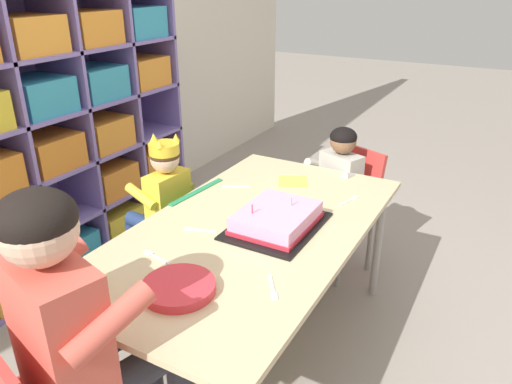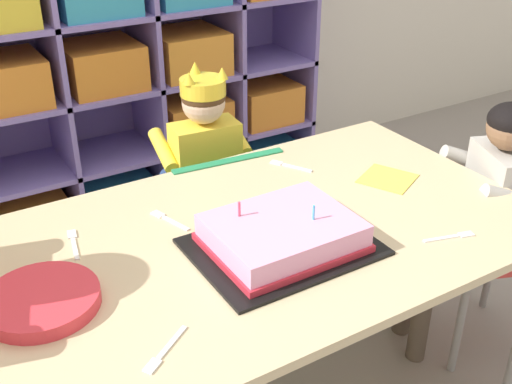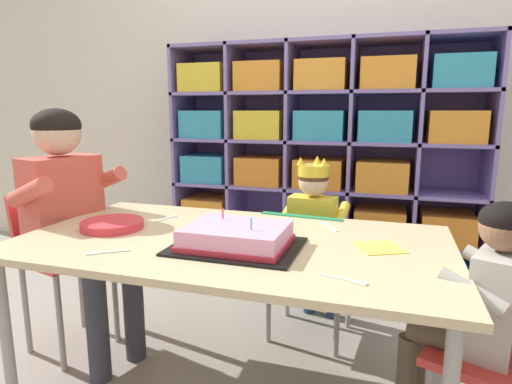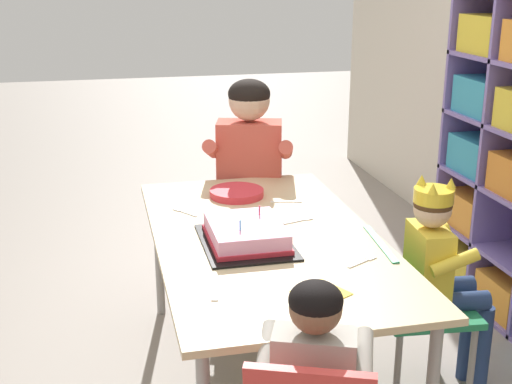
% 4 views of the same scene
% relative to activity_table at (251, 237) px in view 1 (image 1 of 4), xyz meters
% --- Properties ---
extents(ground, '(16.00, 16.00, 0.00)m').
position_rel_activity_table_xyz_m(ground, '(0.00, 0.00, -0.57)').
color(ground, gray).
extents(storage_cubby_shelf, '(1.85, 0.36, 1.44)m').
position_rel_activity_table_xyz_m(storage_cubby_shelf, '(0.09, 1.28, 0.14)').
color(storage_cubby_shelf, '#7F6BB2').
rests_on(storage_cubby_shelf, ground).
extents(activity_table, '(1.45, 0.80, 0.61)m').
position_rel_activity_table_xyz_m(activity_table, '(0.00, 0.00, 0.00)').
color(activity_table, '#D1B789').
rests_on(activity_table, ground).
extents(classroom_chair_blue, '(0.40, 0.38, 0.62)m').
position_rel_activity_table_xyz_m(classroom_chair_blue, '(0.18, 0.49, -0.18)').
color(classroom_chair_blue, '#238451').
rests_on(classroom_chair_blue, ground).
extents(child_with_crown, '(0.31, 0.31, 0.84)m').
position_rel_activity_table_xyz_m(child_with_crown, '(0.19, 0.60, -0.04)').
color(child_with_crown, yellow).
rests_on(child_with_crown, ground).
extents(adult_helper_seated, '(0.47, 0.46, 1.06)m').
position_rel_activity_table_xyz_m(adult_helper_seated, '(-0.75, 0.10, 0.09)').
color(adult_helper_seated, '#D15647').
rests_on(adult_helper_seated, ground).
extents(classroom_chair_guest_side, '(0.42, 0.42, 0.67)m').
position_rel_activity_table_xyz_m(classroom_chair_guest_side, '(0.86, -0.10, -0.17)').
color(classroom_chair_guest_side, red).
rests_on(classroom_chair_guest_side, ground).
extents(guest_at_table_side, '(0.34, 0.34, 0.81)m').
position_rel_activity_table_xyz_m(guest_at_table_side, '(0.76, -0.06, -0.05)').
color(guest_at_table_side, '#B2ADA3').
rests_on(guest_at_table_side, ground).
extents(birthday_cake_on_tray, '(0.40, 0.31, 0.11)m').
position_rel_activity_table_xyz_m(birthday_cake_on_tray, '(0.05, -0.09, 0.08)').
color(birthday_cake_on_tray, black).
rests_on(birthday_cake_on_tray, activity_table).
extents(paper_plate_stack, '(0.23, 0.23, 0.03)m').
position_rel_activity_table_xyz_m(paper_plate_stack, '(-0.47, -0.01, 0.06)').
color(paper_plate_stack, '#DB333D').
rests_on(paper_plate_stack, activity_table).
extents(paper_napkin_square, '(0.18, 0.18, 0.00)m').
position_rel_activity_table_xyz_m(paper_napkin_square, '(0.49, 0.05, 0.05)').
color(paper_napkin_square, '#F4DB4C').
rests_on(paper_napkin_square, activity_table).
extents(fork_at_table_front_edge, '(0.05, 0.13, 0.00)m').
position_rel_activity_table_xyz_m(fork_at_table_front_edge, '(-0.12, 0.16, 0.05)').
color(fork_at_table_front_edge, white).
rests_on(fork_at_table_front_edge, activity_table).
extents(fork_near_cake_tray, '(0.04, 0.13, 0.00)m').
position_rel_activity_table_xyz_m(fork_near_cake_tray, '(-0.35, 0.18, 0.05)').
color(fork_near_cake_tray, white).
rests_on(fork_near_cake_tray, activity_table).
extents(fork_beside_plate_stack, '(0.12, 0.09, 0.00)m').
position_rel_activity_table_xyz_m(fork_beside_plate_stack, '(-0.32, -0.26, 0.05)').
color(fork_beside_plate_stack, white).
rests_on(fork_beside_plate_stack, activity_table).
extents(fork_near_child_seat, '(0.08, 0.12, 0.00)m').
position_rel_activity_table_xyz_m(fork_near_child_seat, '(0.30, 0.26, 0.05)').
color(fork_near_child_seat, white).
rests_on(fork_near_child_seat, activity_table).
extents(fork_scattered_mid_table, '(0.13, 0.05, 0.00)m').
position_rel_activity_table_xyz_m(fork_scattered_mid_table, '(0.41, -0.26, 0.05)').
color(fork_scattered_mid_table, white).
rests_on(fork_scattered_mid_table, activity_table).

